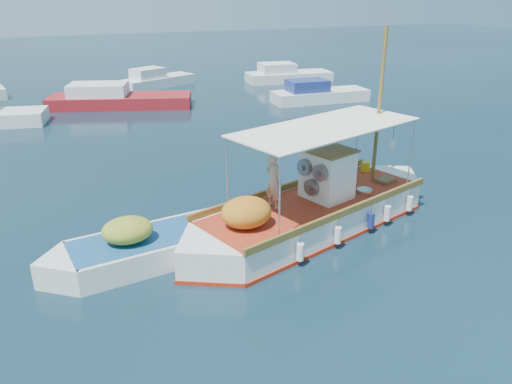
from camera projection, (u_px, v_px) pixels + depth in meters
name	position (u px, v px, depth m)	size (l,w,h in m)	color
ground	(287.00, 223.00, 17.30)	(160.00, 160.00, 0.00)	black
fishing_caique	(313.00, 212.00, 16.72)	(10.39, 5.25, 6.65)	white
dinghy	(157.00, 247.00, 14.94)	(7.03, 2.68, 1.73)	white
bg_boat_n	(116.00, 100.00, 33.95)	(9.85, 5.53, 1.80)	maroon
bg_boat_ne	(317.00, 95.00, 35.46)	(6.99, 2.60, 1.80)	silver
bg_boat_e	(286.00, 76.00, 43.12)	(7.49, 3.33, 1.80)	silver
bg_boat_far_n	(156.00, 81.00, 40.73)	(6.51, 4.47, 1.80)	silver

